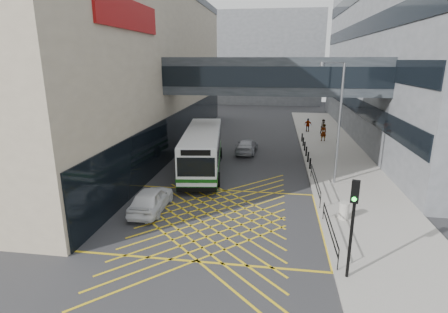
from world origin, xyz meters
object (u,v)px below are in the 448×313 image
at_px(car_white, 151,199).
at_px(pedestrian_a, 323,132).
at_px(car_silver, 247,146).
at_px(street_lamp, 337,117).
at_px(litter_bin, 344,211).
at_px(pedestrian_c, 308,125).
at_px(bus, 203,149).
at_px(pedestrian_b, 323,127).
at_px(car_dark, 204,161).
at_px(traffic_light, 353,216).

xyz_separation_m(car_white, pedestrian_a, (12.46, 20.15, 0.35)).
height_order(car_white, car_silver, car_white).
bearing_deg(car_white, street_lamp, -152.01).
bearing_deg(street_lamp, pedestrian_a, 61.01).
bearing_deg(litter_bin, pedestrian_c, 89.97).
distance_m(car_white, street_lamp, 13.72).
distance_m(bus, car_silver, 6.82).
relative_size(litter_bin, pedestrian_b, 0.56).
relative_size(bus, pedestrian_b, 7.09).
bearing_deg(car_silver, pedestrian_c, -119.04).
height_order(litter_bin, pedestrian_a, pedestrian_a).
bearing_deg(pedestrian_c, car_white, 69.66).
distance_m(bus, litter_bin, 12.84).
bearing_deg(pedestrian_a, litter_bin, 69.02).
distance_m(pedestrian_a, pedestrian_c, 5.17).
relative_size(car_dark, pedestrian_a, 2.25).
xyz_separation_m(litter_bin, pedestrian_b, (1.77, 24.01, 0.38)).
xyz_separation_m(traffic_light, litter_bin, (0.87, 5.76, -2.31)).
bearing_deg(traffic_light, litter_bin, 99.46).
bearing_deg(pedestrian_b, car_dark, -165.44).
height_order(car_silver, pedestrian_b, pedestrian_b).
distance_m(car_dark, pedestrian_a, 15.87).
bearing_deg(pedestrian_c, car_dark, 62.94).
xyz_separation_m(car_dark, car_silver, (3.08, 5.66, 0.04)).
bearing_deg(street_lamp, car_white, -176.10).
bearing_deg(street_lamp, bus, 143.02).
bearing_deg(litter_bin, car_silver, 115.19).
bearing_deg(car_white, traffic_light, 151.04).
xyz_separation_m(bus, car_white, (-1.42, -8.43, -1.03)).
xyz_separation_m(bus, street_lamp, (10.03, -2.17, 3.22)).
relative_size(car_silver, pedestrian_b, 2.64).
distance_m(car_white, pedestrian_c, 27.56).
bearing_deg(pedestrian_c, pedestrian_a, 107.59).
xyz_separation_m(litter_bin, pedestrian_a, (1.26, 19.95, 0.46)).
bearing_deg(litter_bin, bus, 139.98).
height_order(traffic_light, pedestrian_b, traffic_light).
bearing_deg(bus, pedestrian_b, 46.10).
bearing_deg(pedestrian_c, pedestrian_b, 155.26).
relative_size(bus, car_dark, 2.87).
distance_m(pedestrian_b, pedestrian_c, 2.00).
height_order(bus, pedestrian_b, bus).
xyz_separation_m(car_dark, pedestrian_b, (11.53, 15.48, 0.35)).
height_order(bus, car_dark, bus).
bearing_deg(pedestrian_a, pedestrian_c, -93.48).
xyz_separation_m(car_dark, street_lamp, (10.00, -2.48, 4.35)).
distance_m(traffic_light, pedestrian_b, 29.95).
bearing_deg(car_dark, car_white, 93.83).
xyz_separation_m(bus, car_dark, (0.03, 0.31, -1.12)).
bearing_deg(pedestrian_a, car_dark, 28.63).
bearing_deg(pedestrian_c, car_silver, 61.82).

